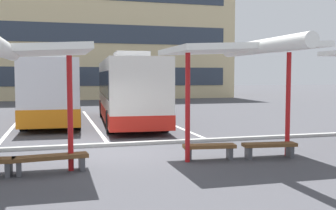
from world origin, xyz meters
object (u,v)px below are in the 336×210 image
(coach_bus_1, at_px, (128,91))
(bench_3, at_px, (51,159))
(coach_bus_0, at_px, (54,91))
(waiting_shelter_2, at_px, (245,51))
(waiting_shelter_1, at_px, (9,54))
(bench_5, at_px, (269,147))
(bench_4, at_px, (209,148))

(coach_bus_1, distance_m, bench_3, 10.55)
(coach_bus_0, xyz_separation_m, coach_bus_1, (3.66, -1.91, 0.02))
(coach_bus_1, bearing_deg, waiting_shelter_2, -80.74)
(waiting_shelter_1, bearing_deg, bench_3, 8.79)
(coach_bus_0, bearing_deg, waiting_shelter_2, -65.80)
(coach_bus_0, bearing_deg, bench_3, -90.15)
(waiting_shelter_1, height_order, bench_3, waiting_shelter_1)
(bench_5, bearing_deg, bench_3, -178.74)
(waiting_shelter_1, relative_size, bench_3, 2.46)
(bench_5, bearing_deg, bench_4, 172.09)
(bench_4, xyz_separation_m, bench_5, (1.80, -0.25, 0.00))
(coach_bus_0, bearing_deg, waiting_shelter_1, -94.49)
(coach_bus_0, relative_size, bench_5, 6.32)
(coach_bus_1, height_order, waiting_shelter_2, coach_bus_1)
(waiting_shelter_2, height_order, bench_5, waiting_shelter_2)
(coach_bus_1, bearing_deg, bench_3, -110.62)
(coach_bus_1, relative_size, bench_4, 6.69)
(coach_bus_0, height_order, coach_bus_1, coach_bus_0)
(waiting_shelter_2, distance_m, bench_4, 2.95)
(coach_bus_0, height_order, waiting_shelter_1, coach_bus_0)
(waiting_shelter_2, bearing_deg, coach_bus_1, 99.26)
(coach_bus_0, height_order, bench_4, coach_bus_0)
(bench_5, bearing_deg, waiting_shelter_1, -177.78)
(coach_bus_1, bearing_deg, bench_5, -75.54)
(bench_3, distance_m, bench_4, 4.40)
(waiting_shelter_1, xyz_separation_m, bench_5, (7.08, 0.27, -2.60))
(bench_3, bearing_deg, coach_bus_1, 69.38)
(bench_3, bearing_deg, waiting_shelter_2, 0.27)
(coach_bus_1, xyz_separation_m, bench_3, (-3.69, -9.80, -1.32))
(bench_3, distance_m, bench_5, 6.18)
(waiting_shelter_2, relative_size, bench_4, 3.05)
(coach_bus_1, distance_m, bench_5, 10.07)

